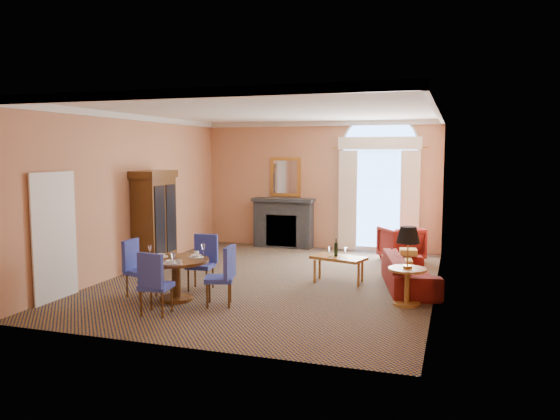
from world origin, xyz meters
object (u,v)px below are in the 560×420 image
(armoire, at_px, (154,221))
(side_table, at_px, (408,256))
(sofa, at_px, (410,272))
(coffee_table, at_px, (338,259))
(dining_table, at_px, (176,270))
(armchair, at_px, (401,244))

(armoire, xyz_separation_m, side_table, (5.32, -1.24, -0.19))
(armoire, height_order, sofa, armoire)
(side_table, bearing_deg, armoire, 166.84)
(armoire, xyz_separation_m, coffee_table, (3.96, -0.10, -0.54))
(dining_table, xyz_separation_m, side_table, (3.65, 0.89, 0.29))
(dining_table, distance_m, coffee_table, 3.07)
(coffee_table, bearing_deg, dining_table, -121.97)
(dining_table, xyz_separation_m, armchair, (3.20, 4.50, -0.12))
(dining_table, xyz_separation_m, sofa, (3.60, 2.00, -0.21))
(dining_table, height_order, sofa, dining_table)
(sofa, bearing_deg, dining_table, 105.72)
(armchair, distance_m, side_table, 3.66)
(armoire, xyz_separation_m, armchair, (4.87, 2.36, -0.60))
(armoire, relative_size, coffee_table, 1.88)
(armchair, height_order, side_table, side_table)
(armoire, distance_m, sofa, 5.32)
(armoire, relative_size, side_table, 1.66)
(dining_table, bearing_deg, side_table, 13.70)
(armchair, bearing_deg, coffee_table, 36.01)
(dining_table, bearing_deg, armoire, 128.09)
(coffee_table, bearing_deg, side_table, -23.87)
(armoire, height_order, dining_table, armoire)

